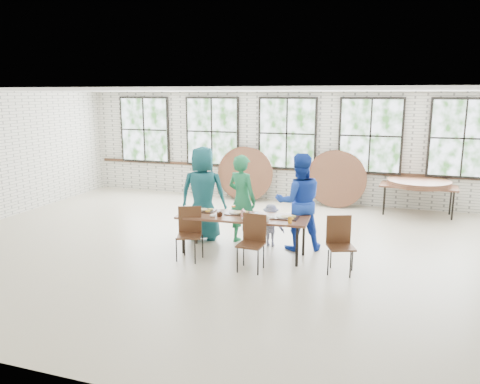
{
  "coord_description": "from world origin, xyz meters",
  "views": [
    {
      "loc": [
        2.86,
        -8.11,
        2.94
      ],
      "look_at": [
        0.0,
        0.4,
        1.05
      ],
      "focal_mm": 35.0,
      "sensor_mm": 36.0,
      "label": 1
    }
  ],
  "objects_px": {
    "storage_table": "(418,188)",
    "chair_near_right": "(253,237)",
    "chair_near_left": "(190,228)",
    "dining_table": "(243,219)"
  },
  "relations": [
    {
      "from": "chair_near_right",
      "to": "storage_table",
      "type": "height_order",
      "value": "chair_near_right"
    },
    {
      "from": "chair_near_left",
      "to": "chair_near_right",
      "type": "bearing_deg",
      "value": -26.59
    },
    {
      "from": "chair_near_left",
      "to": "dining_table",
      "type": "bearing_deg",
      "value": 10.05
    },
    {
      "from": "storage_table",
      "to": "dining_table",
      "type": "bearing_deg",
      "value": -123.4
    },
    {
      "from": "dining_table",
      "to": "chair_near_right",
      "type": "relative_size",
      "value": 2.58
    },
    {
      "from": "chair_near_left",
      "to": "storage_table",
      "type": "xyz_separation_m",
      "value": [
        4.02,
        4.64,
        0.13
      ]
    },
    {
      "from": "dining_table",
      "to": "chair_near_left",
      "type": "xyz_separation_m",
      "value": [
        -0.85,
        -0.49,
        -0.13
      ]
    },
    {
      "from": "chair_near_left",
      "to": "storage_table",
      "type": "relative_size",
      "value": 0.51
    },
    {
      "from": "storage_table",
      "to": "chair_near_right",
      "type": "bearing_deg",
      "value": -116.24
    },
    {
      "from": "dining_table",
      "to": "storage_table",
      "type": "bearing_deg",
      "value": 48.8
    }
  ]
}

